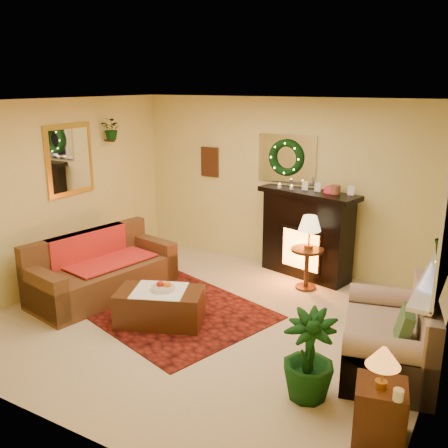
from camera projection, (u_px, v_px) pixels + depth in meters
The scene contains 29 objects.
floor at pixel (210, 322), 6.05m from camera, with size 5.00×5.00×0.00m, color beige.
ceiling at pixel (208, 102), 5.34m from camera, with size 5.00×5.00×0.00m, color white.
wall_back at pixel (286, 185), 7.57m from camera, with size 5.00×5.00×0.00m, color #EFD88C.
wall_front at pixel (55, 286), 3.82m from camera, with size 5.00×5.00×0.00m, color #EFD88C.
wall_left at pixel (55, 195), 6.89m from camera, with size 4.50×4.50×0.00m, color #EFD88C.
wall_right at pixel (445, 255), 4.49m from camera, with size 4.50×4.50×0.00m, color #EFD88C.
area_rug at pixel (169, 308), 6.40m from camera, with size 2.44×1.83×0.01m, color maroon.
sofa at pixel (103, 265), 6.70m from camera, with size 0.86×1.96×0.84m, color #4B3526.
red_throw at pixel (108, 260), 6.83m from camera, with size 0.74×1.20×0.02m, color red.
fireplace at pixel (307, 240), 7.38m from camera, with size 1.34×0.42×1.23m, color black.
poinsettia at pixel (331, 193), 7.04m from camera, with size 0.21×0.21×0.21m, color #D92746.
mantel_candle_a at pixel (279, 190), 7.37m from camera, with size 0.06×0.06×0.18m, color silver.
mantel_candle_b at pixel (291, 192), 7.28m from camera, with size 0.06×0.06×0.17m, color beige.
mantel_mirror at pixel (287, 159), 7.44m from camera, with size 0.92×0.02×0.72m, color white.
wreath at pixel (286, 158), 7.40m from camera, with size 0.55×0.55×0.11m, color #194719.
wall_art at pixel (210, 162), 8.13m from camera, with size 0.32×0.03×0.48m, color #381E11.
gold_mirror at pixel (70, 160), 7.01m from camera, with size 0.03×0.84×1.00m, color gold.
hanging_plant at pixel (113, 140), 7.51m from camera, with size 0.33×0.28×0.36m, color #194719.
loveseat at pixel (388, 328), 5.01m from camera, with size 0.83×1.43×0.83m, color #81715B.
window_sill at pixel (434, 277), 5.12m from camera, with size 0.22×1.86×0.04m, color white.
mini_tree at pixel (430, 275), 4.73m from camera, with size 0.19×0.19×0.28m, color white.
sill_plant at pixel (445, 239), 5.66m from camera, with size 0.29×0.23×0.53m, color #143E0F.
side_table_round at pixel (307, 266), 6.95m from camera, with size 0.45×0.45×0.59m, color #432112.
lamp_cream at pixel (310, 228), 6.81m from camera, with size 0.31×0.31×0.48m, color #EFCC85.
end_table_square at pixel (380, 409), 4.00m from camera, with size 0.40×0.40×0.49m, color #362412.
lamp_tiffany at pixel (383, 359), 3.84m from camera, with size 0.27×0.27×0.40m, color orange.
coffee_table at pixel (160, 307), 5.95m from camera, with size 1.01×0.56×0.42m, color #381811.
fruit_bowl at pixel (163, 289), 5.89m from camera, with size 0.28×0.28×0.06m, color beige.
floor_palm at pixel (309, 353), 4.48m from camera, with size 1.43×1.43×2.55m, color #234C2B.
Camera 1 is at (2.89, -4.67, 2.80)m, focal length 40.00 mm.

